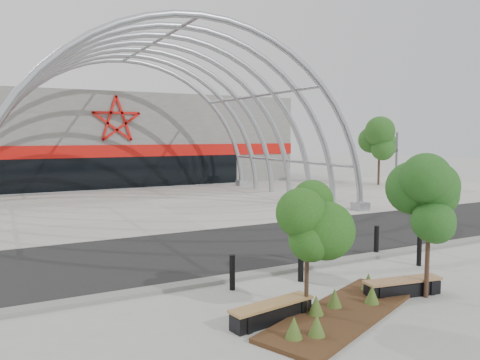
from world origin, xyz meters
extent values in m
plane|color=#979792|center=(0.00, 0.00, 0.00)|extent=(140.00, 140.00, 0.00)
cube|color=black|center=(0.00, 3.50, 0.01)|extent=(140.00, 7.00, 0.02)
cube|color=#A9A299|center=(0.00, 15.50, 0.02)|extent=(60.00, 17.00, 0.04)
cube|color=slate|center=(0.00, -0.25, 0.06)|extent=(60.00, 0.50, 0.12)
cube|color=slate|center=(0.00, 33.50, 4.00)|extent=(34.00, 15.00, 8.00)
cube|color=black|center=(0.00, 26.05, 1.30)|extent=(22.00, 0.25, 2.60)
cube|color=red|center=(0.00, 26.05, 3.10)|extent=(34.00, 0.30, 1.00)
torus|color=#A2A7AE|center=(0.00, 8.00, 0.00)|extent=(20.36, 0.36, 20.36)
torus|color=#A2A7AE|center=(0.00, 10.50, 0.00)|extent=(20.36, 0.36, 20.36)
torus|color=#A2A7AE|center=(0.00, 13.00, 0.00)|extent=(20.36, 0.36, 20.36)
torus|color=#A2A7AE|center=(0.00, 15.50, 0.00)|extent=(20.36, 0.36, 20.36)
torus|color=#A2A7AE|center=(0.00, 18.00, 0.00)|extent=(20.36, 0.36, 20.36)
torus|color=#A2A7AE|center=(0.00, 20.50, 0.00)|extent=(20.36, 0.36, 20.36)
torus|color=#A2A7AE|center=(0.00, 23.00, 0.00)|extent=(20.36, 0.36, 20.36)
cylinder|color=#A2A7AE|center=(9.66, 15.50, 2.59)|extent=(0.20, 15.00, 0.20)
cylinder|color=#A2A7AE|center=(7.07, 15.50, 7.07)|extent=(0.20, 15.00, 0.20)
cylinder|color=#A2A7AE|center=(0.00, 15.50, 10.00)|extent=(0.20, 15.00, 0.20)
cylinder|color=#A2A7AE|center=(-7.07, 15.50, 7.07)|extent=(0.20, 15.00, 0.20)
cube|color=#A2A7AE|center=(10.00, 8.00, 0.25)|extent=(0.80, 0.80, 0.50)
cube|color=#A2A7AE|center=(10.00, 23.00, 0.25)|extent=(0.80, 0.80, 0.50)
cube|color=#301E11|center=(-1.28, -4.04, 0.05)|extent=(5.66, 3.68, 0.10)
cone|color=#476324|center=(-2.74, -4.89, 0.34)|extent=(0.38, 0.38, 0.47)
cone|color=#476324|center=(-1.31, -3.71, 0.34)|extent=(0.38, 0.38, 0.47)
cone|color=#476324|center=(-0.29, -3.96, 0.34)|extent=(0.38, 0.38, 0.47)
cone|color=#476324|center=(-2.02, -3.90, 0.34)|extent=(0.38, 0.38, 0.47)
cone|color=#476324|center=(0.37, -3.11, 0.34)|extent=(0.38, 0.38, 0.47)
cone|color=#476324|center=(-3.24, -4.77, 0.34)|extent=(0.38, 0.38, 0.47)
cylinder|color=slate|center=(12.63, 7.87, 2.30)|extent=(0.13, 0.13, 4.59)
imported|color=black|center=(12.63, 7.87, 3.31)|extent=(0.19, 0.65, 0.13)
cylinder|color=#2F2016|center=(-2.11, -3.62, 0.85)|extent=(0.11, 0.11, 1.69)
ellipsoid|color=#123D0C|center=(-2.11, -3.62, 2.39)|extent=(1.45, 1.45, 1.85)
cylinder|color=#321E16|center=(1.54, -4.09, 0.92)|extent=(0.12, 0.12, 1.85)
ellipsoid|color=#113D14|center=(1.54, -4.09, 2.60)|extent=(1.53, 1.53, 2.01)
cube|color=black|center=(-3.08, -3.61, 0.19)|extent=(2.24, 0.76, 0.37)
cube|color=black|center=(-3.90, -3.74, 0.22)|extent=(0.21, 0.50, 0.44)
cube|color=black|center=(-2.27, -3.48, 0.22)|extent=(0.21, 0.50, 0.44)
cube|color=brown|center=(-3.08, -3.61, 0.44)|extent=(2.31, 0.84, 0.07)
cube|color=black|center=(1.06, -3.71, 0.19)|extent=(2.26, 0.77, 0.38)
cube|color=black|center=(0.23, -3.58, 0.22)|extent=(0.21, 0.50, 0.45)
cube|color=black|center=(1.88, -3.84, 0.22)|extent=(0.21, 0.50, 0.45)
cube|color=brown|center=(1.06, -3.71, 0.45)|extent=(2.33, 0.85, 0.07)
cylinder|color=black|center=(-2.88, -1.09, 0.51)|extent=(0.16, 0.16, 1.02)
cylinder|color=black|center=(-0.69, -1.34, 0.53)|extent=(0.17, 0.17, 1.06)
cylinder|color=black|center=(0.85, 0.14, 0.54)|extent=(0.17, 0.17, 1.08)
cylinder|color=black|center=(3.86, -1.78, 0.50)|extent=(0.16, 0.16, 0.99)
cylinder|color=black|center=(3.58, -0.05, 0.55)|extent=(0.17, 0.17, 1.09)
cylinder|color=#301E15|center=(21.00, 18.00, 1.51)|extent=(0.20, 0.20, 3.03)
ellipsoid|color=#194615|center=(21.00, 18.00, 4.26)|extent=(2.70, 2.70, 3.30)
camera|label=1|loc=(-8.68, -12.77, 4.43)|focal=35.00mm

